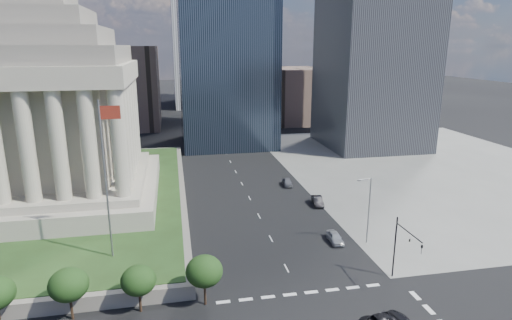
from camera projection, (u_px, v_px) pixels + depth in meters
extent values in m
plane|color=black|center=(219.00, 140.00, 131.43)|extent=(500.00, 500.00, 0.00)
cube|color=slate|center=(429.00, 167.00, 102.04)|extent=(68.00, 90.00, 0.03)
cylinder|color=slate|center=(106.00, 182.00, 52.21)|extent=(0.24, 0.24, 20.00)
cube|color=maroon|center=(110.00, 112.00, 50.24)|extent=(2.40, 0.05, 1.60)
cube|color=black|center=(226.00, 38.00, 119.32)|extent=(26.00, 26.00, 60.00)
cube|color=brown|center=(293.00, 95.00, 163.23)|extent=(20.00, 30.00, 20.00)
cube|color=brown|center=(124.00, 87.00, 150.69)|extent=(24.00, 30.00, 28.00)
cylinder|color=black|center=(395.00, 247.00, 52.60)|extent=(0.18, 0.18, 8.00)
cylinder|color=black|center=(409.00, 232.00, 49.16)|extent=(0.14, 5.50, 0.14)
cube|color=black|center=(422.00, 250.00, 46.76)|extent=(0.30, 0.30, 1.10)
cylinder|color=slate|center=(369.00, 211.00, 61.53)|extent=(0.16, 0.16, 10.00)
cylinder|color=slate|center=(365.00, 179.00, 60.13)|extent=(1.80, 0.12, 0.12)
cube|color=slate|center=(359.00, 180.00, 59.99)|extent=(0.50, 0.22, 0.14)
imported|color=#A0A4A9|center=(335.00, 237.00, 62.84)|extent=(1.90, 4.38, 1.47)
imported|color=black|center=(318.00, 201.00, 77.57)|extent=(2.33, 4.85, 1.53)
imported|color=slate|center=(287.00, 182.00, 88.19)|extent=(2.29, 4.61, 1.51)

